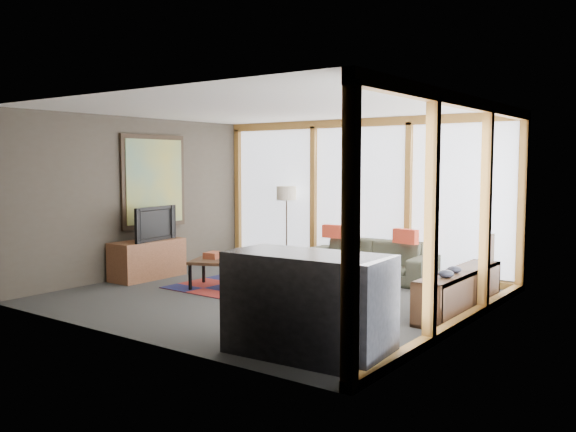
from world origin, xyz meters
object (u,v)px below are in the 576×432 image
Objects in this scene: sofa at (368,260)px; coffee_table at (235,274)px; bar_counter at (308,305)px; television at (151,223)px; tv_console at (148,259)px; floor_lamp at (286,226)px; bookshelf at (459,291)px.

sofa is 2.21m from coffee_table.
sofa is at bearing 106.66° from bar_counter.
sofa is 4.07m from bar_counter.
bar_counter reaches higher than coffee_table.
tv_console is at bearing 110.27° from television.
bar_counter is (2.65, -1.97, 0.29)m from coffee_table.
bar_counter is at bearing -22.09° from tv_console.
television reaches higher than sofa.
tv_console is 1.28× the size of television.
floor_lamp is at bearing 168.77° from sofa.
sofa is 1.02× the size of bookshelf.
sofa is 3.55m from tv_console.
sofa is at bearing -8.90° from floor_lamp.
television is at bearing 153.27° from bar_counter.
tv_console is (-2.90, -2.05, -0.00)m from sofa.
floor_lamp is 0.70× the size of bookshelf.
sofa reaches higher than tv_console.
television reaches higher than coffee_table.
coffee_table is 1.76m from television.
tv_console is 0.78× the size of bar_counter.
tv_console is at bearing -114.61° from floor_lamp.
coffee_table is at bearing 139.48° from bar_counter.
floor_lamp is 1.14× the size of coffee_table.
floor_lamp is 4.13m from bookshelf.
coffee_table is (-1.22, -1.84, -0.10)m from sofa.
bar_counter reaches higher than sofa.
floor_lamp is 5.24m from bar_counter.
bookshelf is at bearing -21.91° from floor_lamp.
television is (-4.81, -0.77, 0.63)m from bookshelf.
bookshelf is 2.16× the size of television.
coffee_table is at bearing -125.95° from sofa.
television is at bearing -113.64° from floor_lamp.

